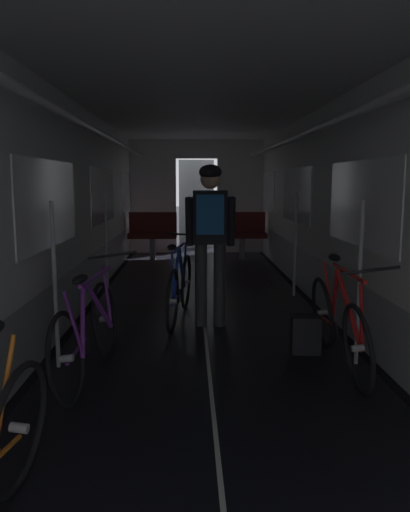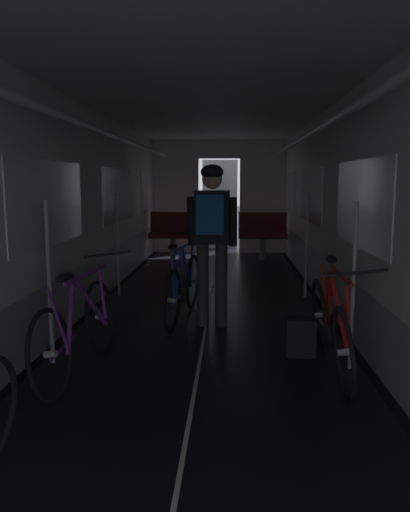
% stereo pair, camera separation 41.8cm
% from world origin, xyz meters
% --- Properties ---
extents(train_car_shell, '(3.14, 12.34, 2.57)m').
position_xyz_m(train_car_shell, '(-0.00, 3.60, 1.70)').
color(train_car_shell, black).
rests_on(train_car_shell, ground).
extents(bench_seat_far_left, '(0.98, 0.51, 0.95)m').
position_xyz_m(bench_seat_far_left, '(-0.90, 8.07, 0.57)').
color(bench_seat_far_left, gray).
rests_on(bench_seat_far_left, ground).
extents(bench_seat_far_right, '(0.98, 0.51, 0.95)m').
position_xyz_m(bench_seat_far_right, '(0.90, 8.07, 0.57)').
color(bench_seat_far_right, gray).
rests_on(bench_seat_far_right, ground).
extents(bicycle_purple, '(0.49, 1.69, 0.96)m').
position_xyz_m(bicycle_purple, '(-0.96, 1.88, 0.38)').
color(bicycle_purple, black).
rests_on(bicycle_purple, ground).
extents(bicycle_red, '(0.44, 1.69, 0.95)m').
position_xyz_m(bicycle_red, '(1.09, 2.05, 0.38)').
color(bicycle_red, black).
rests_on(bicycle_red, ground).
extents(person_cyclist_aisle, '(0.54, 0.40, 1.73)m').
position_xyz_m(person_cyclist_aisle, '(0.06, 3.27, 1.07)').
color(person_cyclist_aisle, '#2D2D33').
rests_on(person_cyclist_aisle, ground).
extents(bicycle_blue_in_aisle, '(0.44, 1.68, 0.94)m').
position_xyz_m(bicycle_blue_in_aisle, '(-0.27, 3.54, 0.38)').
color(bicycle_blue_in_aisle, black).
rests_on(bicycle_blue_in_aisle, ground).
extents(backpack_on_floor, '(0.28, 0.22, 0.34)m').
position_xyz_m(backpack_on_floor, '(0.90, 2.40, 0.17)').
color(backpack_on_floor, black).
rests_on(backpack_on_floor, ground).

